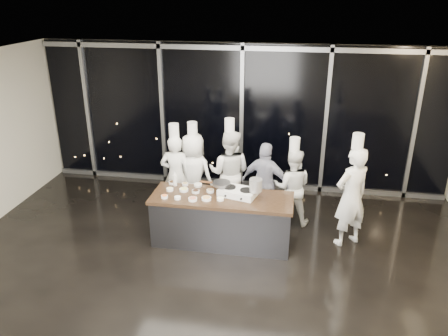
% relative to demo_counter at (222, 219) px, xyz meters
% --- Properties ---
extents(ground, '(9.00, 9.00, 0.00)m').
position_rel_demo_counter_xyz_m(ground, '(0.00, -0.90, -0.45)').
color(ground, black).
rests_on(ground, ground).
extents(room_shell, '(9.02, 7.02, 3.21)m').
position_rel_demo_counter_xyz_m(room_shell, '(0.18, -0.90, 1.79)').
color(room_shell, beige).
rests_on(room_shell, ground).
extents(window_wall, '(8.90, 0.11, 3.20)m').
position_rel_demo_counter_xyz_m(window_wall, '(0.00, 2.53, 1.14)').
color(window_wall, black).
rests_on(window_wall, ground).
extents(demo_counter, '(2.46, 0.86, 0.90)m').
position_rel_demo_counter_xyz_m(demo_counter, '(0.00, 0.00, 0.00)').
color(demo_counter, '#38383E').
rests_on(demo_counter, ground).
extents(stove, '(0.71, 0.53, 0.14)m').
position_rel_demo_counter_xyz_m(stove, '(0.26, 0.10, 0.51)').
color(stove, white).
rests_on(stove, demo_counter).
extents(frying_pan, '(0.58, 0.39, 0.05)m').
position_rel_demo_counter_xyz_m(frying_pan, '(-0.05, 0.18, 0.61)').
color(frying_pan, slate).
rests_on(frying_pan, stove).
extents(stock_pot, '(0.26, 0.26, 0.22)m').
position_rel_demo_counter_xyz_m(stock_pot, '(0.58, 0.04, 0.70)').
color(stock_pot, '#B6B6B9').
rests_on(stock_pot, stove).
extents(prep_bowls, '(1.13, 0.74, 0.05)m').
position_rel_demo_counter_xyz_m(prep_bowls, '(-0.53, 0.05, 0.47)').
color(prep_bowls, white).
rests_on(prep_bowls, demo_counter).
extents(squeeze_bottle, '(0.08, 0.08, 0.27)m').
position_rel_demo_counter_xyz_m(squeeze_bottle, '(-0.92, 0.31, 0.58)').
color(squeeze_bottle, white).
rests_on(squeeze_bottle, demo_counter).
extents(chef_far_left, '(0.62, 0.42, 1.89)m').
position_rel_demo_counter_xyz_m(chef_far_left, '(-1.07, 0.90, 0.40)').
color(chef_far_left, white).
rests_on(chef_far_left, ground).
extents(chef_left, '(0.93, 0.74, 1.90)m').
position_rel_demo_counter_xyz_m(chef_left, '(-0.75, 1.03, 0.39)').
color(chef_left, white).
rests_on(chef_left, ground).
extents(chef_center, '(0.90, 0.73, 1.98)m').
position_rel_demo_counter_xyz_m(chef_center, '(-0.05, 1.13, 0.43)').
color(chef_center, white).
rests_on(chef_center, ground).
extents(guest, '(1.01, 0.61, 1.61)m').
position_rel_demo_counter_xyz_m(guest, '(0.68, 0.89, 0.35)').
color(guest, '#15173C').
rests_on(guest, ground).
extents(chef_right, '(0.73, 0.57, 1.73)m').
position_rel_demo_counter_xyz_m(chef_right, '(1.18, 0.93, 0.31)').
color(chef_right, white).
rests_on(chef_right, ground).
extents(chef_side, '(0.79, 0.74, 2.05)m').
position_rel_demo_counter_xyz_m(chef_side, '(2.20, 0.35, 0.47)').
color(chef_side, white).
rests_on(chef_side, ground).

